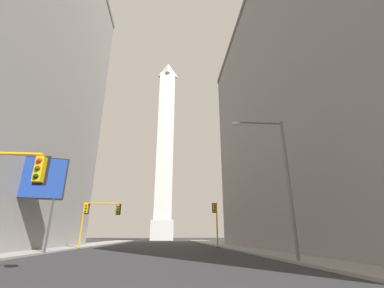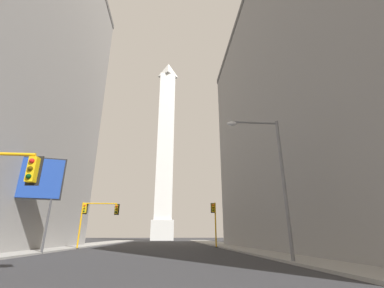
{
  "view_description": "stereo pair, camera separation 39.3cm",
  "coord_description": "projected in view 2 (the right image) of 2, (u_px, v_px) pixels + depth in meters",
  "views": [
    {
      "loc": [
        1.56,
        -1.52,
        1.46
      ],
      "look_at": [
        7.91,
        66.51,
        25.92
      ],
      "focal_mm": 24.0,
      "sensor_mm": 36.0,
      "label": 1
    },
    {
      "loc": [
        1.96,
        -1.55,
        1.46
      ],
      "look_at": [
        7.91,
        66.51,
        25.92
      ],
      "focal_mm": 24.0,
      "sensor_mm": 36.0,
      "label": 2
    }
  ],
  "objects": [
    {
      "name": "building_right",
      "position": [
        335.0,
        100.0,
        29.81
      ],
      "size": [
        19.13,
        42.86,
        32.71
      ],
      "color": "gray",
      "rests_on": "ground_plane"
    },
    {
      "name": "sidewalk_left",
      "position": [
        54.0,
        248.0,
        29.37
      ],
      "size": [
        5.0,
        104.68,
        0.15
      ],
      "primitive_type": "cube",
      "color": "gray",
      "rests_on": "ground_plane"
    },
    {
      "name": "street_lamp",
      "position": [
        274.0,
        170.0,
        15.67
      ],
      "size": [
        3.41,
        0.36,
        8.52
      ],
      "color": "slate",
      "rests_on": "ground_plane"
    },
    {
      "name": "billboard_sign",
      "position": [
        36.0,
        180.0,
        23.17
      ],
      "size": [
        4.42,
        1.16,
        8.33
      ],
      "color": "#3F3F42",
      "rests_on": "ground_plane"
    },
    {
      "name": "traffic_light_mid_left",
      "position": [
        95.0,
        213.0,
        31.05
      ],
      "size": [
        4.56,
        0.51,
        5.28
      ],
      "color": "orange",
      "rests_on": "ground_plane"
    },
    {
      "name": "traffic_light_mid_right",
      "position": [
        214.0,
        217.0,
        34.61
      ],
      "size": [
        0.77,
        0.51,
        5.75
      ],
      "color": "orange",
      "rests_on": "ground_plane"
    },
    {
      "name": "obelisk",
      "position": [
        166.0,
        145.0,
        93.59
      ],
      "size": [
        7.28,
        7.28,
        68.14
      ],
      "color": "silver",
      "rests_on": "ground_plane"
    },
    {
      "name": "sidewalk_right",
      "position": [
        243.0,
        248.0,
        31.19
      ],
      "size": [
        5.0,
        104.68,
        0.15
      ],
      "primitive_type": "cube",
      "color": "gray",
      "rests_on": "ground_plane"
    }
  ]
}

